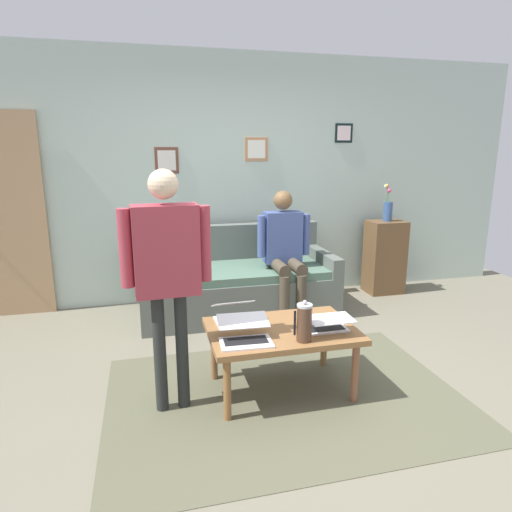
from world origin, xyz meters
The scene contains 14 objects.
ground_plane centered at (0.00, 0.00, 0.00)m, with size 7.68×7.68×0.00m, color #6E6957.
area_rug centered at (0.03, 0.11, 0.00)m, with size 2.42×1.70×0.01m, color #555540.
back_wall centered at (0.00, -2.20, 1.35)m, with size 7.04×0.11×2.70m.
interior_door centered at (2.29, -2.11, 1.02)m, with size 0.82×0.09×2.05m.
couch centered at (0.01, -1.63, 0.30)m, with size 1.98×0.90×0.88m.
coffee_table centered at (0.03, 0.01, 0.42)m, with size 1.02×0.68×0.47m.
laptop_left centered at (0.32, -0.21, 0.51)m, with size 0.30×0.30×0.16m.
laptop_center centered at (-0.26, 0.12, 0.51)m, with size 0.30×0.31×0.12m.
laptop_right centered at (0.32, 0.16, 0.51)m, with size 0.35×0.34×0.13m.
french_press centered at (-0.05, 0.25, 0.60)m, with size 0.12×0.10×0.28m.
side_shelf centered at (-1.84, -1.86, 0.43)m, with size 0.42×0.32×0.86m.
flower_vase centered at (-1.83, -1.86, 1.01)m, with size 0.11×0.11×0.43m.
person_standing centered at (0.79, 0.06, 1.01)m, with size 0.56×0.20×1.57m.
person_seated centered at (-0.44, -1.41, 0.73)m, with size 0.55×0.51×1.28m.
Camera 1 is at (0.90, 2.78, 1.68)m, focal length 31.33 mm.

